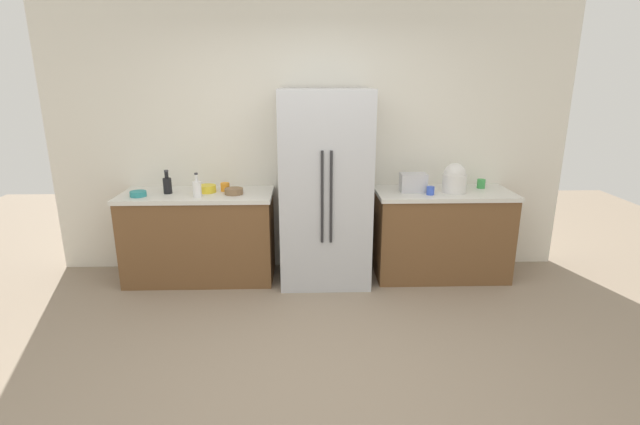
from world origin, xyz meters
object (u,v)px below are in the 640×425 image
Objects in this scene: bottle_a at (167,185)px; bowl_b at (207,189)px; refrigerator at (325,188)px; cup_b at (430,191)px; bottle_b at (197,188)px; bowl_c at (234,191)px; toaster at (413,182)px; bowl_a at (138,194)px; cup_c at (225,187)px; rice_cooker at (455,179)px; cup_a at (481,184)px.

bottle_a is 1.29× the size of bowl_b.
cup_b is at bearing -4.78° from refrigerator.
bottle_a reaches higher than cup_b.
bowl_c is at bearing 17.55° from bottle_b.
bowl_b is (-2.15, 0.17, -0.00)m from cup_b.
cup_b is (1.00, -0.08, -0.01)m from refrigerator.
bottle_b reaches higher than toaster.
bowl_b is (0.61, 0.15, 0.01)m from bowl_a.
rice_cooker is at bearing -2.98° from cup_c.
bowl_b is at bearing -163.89° from cup_c.
refrigerator is at bearing -179.36° from rice_cooker.
cup_a is at bearing 1.96° from bowl_b.
rice_cooker is 2.78m from bottle_a.
cup_c reaches higher than bowl_a.
cup_b is 2.00m from cup_c.
bottle_b reaches higher than cup_a.
cup_a is (0.33, 0.16, -0.09)m from rice_cooker.
cup_b is at bearing -42.86° from toaster.
rice_cooker is 3.03m from bowl_a.
cup_c is at bearing 177.02° from rice_cooker.
refrigerator reaches higher than rice_cooker.
toaster is at bearing 137.14° from cup_b.
cup_b is (2.52, -0.13, -0.05)m from bottle_a.
bowl_c is at bearing -17.34° from bowl_b.
bottle_a is at bearing -170.91° from cup_c.
bottle_a is 0.35m from bottle_b.
toaster is at bearing -169.75° from cup_a.
refrigerator is 10.53× the size of bowl_b.
bowl_b is (-0.17, -0.05, -0.01)m from cup_c.
bottle_b reaches higher than bowl_c.
cup_a is at bearing 4.11° from bowl_a.
toaster is at bearing 2.40° from bowl_a.
bottle_b is at bearing -4.08° from bowl_a.
rice_cooker reaches higher than cup_a.
bottle_a is 0.99× the size of bottle_b.
bowl_a is at bearing -177.87° from refrigerator.
bottle_a reaches higher than bowl_c.
bottle_a is at bearing -177.59° from cup_a.
toaster is 0.20m from cup_b.
bottle_b reaches higher than bottle_a.
rice_cooker is 2.41m from bowl_b.
bowl_b is (-2.01, 0.04, -0.06)m from toaster.
bowl_b is (0.37, 0.04, -0.05)m from bottle_a.
bottle_b is at bearing -179.43° from cup_b.
cup_a is 2.57m from cup_c.
rice_cooker is 2.25m from cup_c.
cup_a is 1.15× the size of cup_b.
bowl_c is at bearing -179.53° from rice_cooker.
cup_a reaches higher than bowl_a.
toaster is 0.74m from cup_a.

